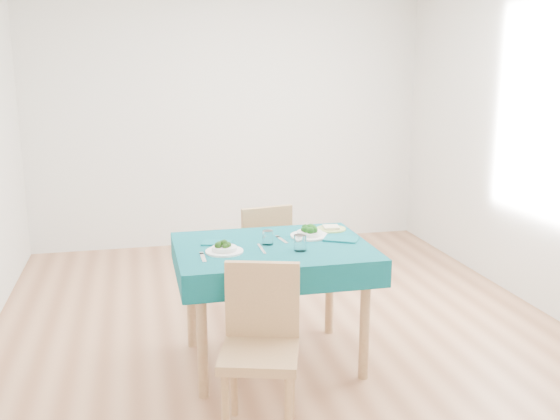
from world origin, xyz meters
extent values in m
cube|color=#905C3C|center=(0.00, 0.00, -0.01)|extent=(4.00, 4.50, 0.02)
cube|color=silver|center=(0.00, 2.25, 1.35)|extent=(4.00, 0.02, 2.70)
cube|color=silver|center=(0.00, -2.25, 1.35)|extent=(4.00, 0.02, 2.70)
cube|color=silver|center=(2.00, 0.00, 1.35)|extent=(0.02, 4.50, 2.70)
cube|color=#074B53|center=(-0.17, -0.53, 0.38)|extent=(1.16, 0.88, 0.76)
cube|color=#9E754A|center=(-0.40, -1.28, 0.48)|extent=(0.49, 0.51, 0.95)
cube|color=#9E754A|center=(-0.10, 0.28, 0.47)|extent=(0.44, 0.47, 0.94)
cube|color=silver|center=(-0.61, -0.68, 0.76)|extent=(0.02, 0.18, 0.00)
cube|color=silver|center=(-0.25, -0.59, 0.76)|extent=(0.02, 0.21, 0.00)
cube|color=silver|center=(-0.09, -0.43, 0.76)|extent=(0.04, 0.17, 0.00)
cube|color=silver|center=(0.23, -0.44, 0.76)|extent=(0.02, 0.23, 0.00)
cube|color=#0A545C|center=(-0.49, -0.41, 0.76)|extent=(0.21, 0.17, 0.01)
cube|color=#0A545C|center=(0.27, -0.50, 0.76)|extent=(0.25, 0.23, 0.01)
cylinder|color=white|center=(-0.19, -0.50, 0.80)|extent=(0.07, 0.07, 0.09)
cylinder|color=white|center=(-0.04, -0.67, 0.81)|extent=(0.07, 0.07, 0.09)
cylinder|color=#A6C15E|center=(0.29, -0.25, 0.76)|extent=(0.19, 0.19, 0.01)
cube|color=beige|center=(0.29, -0.25, 0.78)|extent=(0.11, 0.11, 0.02)
camera|label=1|loc=(-0.95, -4.06, 1.81)|focal=40.00mm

